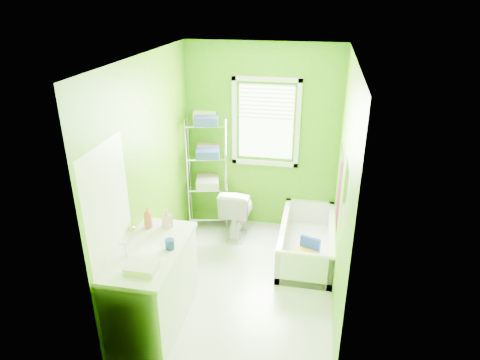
% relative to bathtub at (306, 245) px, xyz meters
% --- Properties ---
extents(ground, '(2.90, 2.90, 0.00)m').
position_rel_bathtub_xyz_m(ground, '(-0.71, -0.70, -0.15)').
color(ground, silver).
rests_on(ground, ground).
extents(room_envelope, '(2.14, 2.94, 2.62)m').
position_rel_bathtub_xyz_m(room_envelope, '(-0.71, -0.70, 1.40)').
color(room_envelope, '#458E06').
rests_on(room_envelope, ground).
extents(window, '(0.92, 0.05, 1.22)m').
position_rel_bathtub_xyz_m(window, '(-0.66, 0.73, 1.46)').
color(window, white).
rests_on(window, ground).
extents(door, '(0.09, 0.80, 2.00)m').
position_rel_bathtub_xyz_m(door, '(-1.75, -1.69, 0.85)').
color(door, white).
rests_on(door, ground).
extents(right_wall_decor, '(0.04, 1.48, 1.17)m').
position_rel_bathtub_xyz_m(right_wall_decor, '(0.32, -0.71, 1.17)').
color(right_wall_decor, '#46081D').
rests_on(right_wall_decor, ground).
extents(bathtub, '(0.68, 1.45, 0.47)m').
position_rel_bathtub_xyz_m(bathtub, '(0.00, 0.00, 0.00)').
color(bathtub, white).
rests_on(bathtub, ground).
extents(toilet, '(0.43, 0.73, 0.74)m').
position_rel_bathtub_xyz_m(toilet, '(-0.98, 0.39, 0.22)').
color(toilet, white).
rests_on(toilet, ground).
extents(vanity, '(0.61, 1.19, 1.13)m').
position_rel_bathtub_xyz_m(vanity, '(-1.47, -1.52, 0.32)').
color(vanity, white).
rests_on(vanity, ground).
extents(wire_shelf_unit, '(0.61, 0.50, 1.67)m').
position_rel_bathtub_xyz_m(wire_shelf_unit, '(-1.44, 0.58, 0.87)').
color(wire_shelf_unit, silver).
rests_on(wire_shelf_unit, ground).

